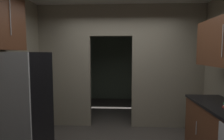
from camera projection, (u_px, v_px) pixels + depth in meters
kitchen_partition at (122, 63)px, 4.29m from camera, size 3.73×0.12×2.77m
adjoining_room_shell at (121, 63)px, 6.18m from camera, size 3.73×2.73×2.77m
refrigerator at (15, 114)px, 2.59m from camera, size 0.80×0.78×1.71m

